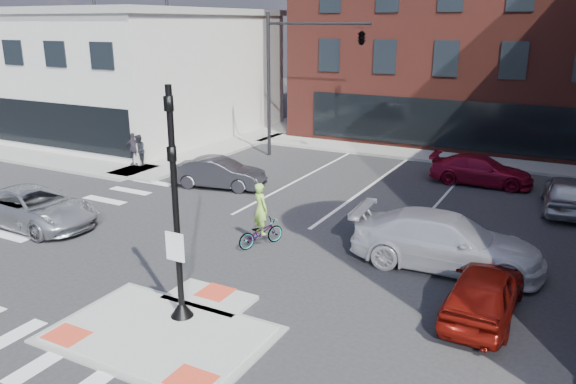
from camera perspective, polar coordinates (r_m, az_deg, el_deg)
The scene contains 18 objects.
ground at distance 15.07m, azimuth -11.64°, elevation -13.24°, with size 120.00×120.00×0.00m, color #28282B.
refuge_island at distance 14.88m, azimuth -12.30°, elevation -13.49°, with size 5.40×4.65×0.13m.
sidewalk_nw at distance 36.48m, azimuth -16.86°, elevation 4.45°, with size 23.50×20.50×0.15m.
sidewalk_n at distance 33.18m, azimuth 17.66°, elevation 3.19°, with size 26.00×3.00×0.15m, color gray.
building_nw at distance 42.85m, azimuth -17.96°, elevation 11.74°, with size 20.40×16.40×14.40m.
building_n at distance 42.22m, azimuth 21.34°, elevation 16.23°, with size 24.40×18.40×15.50m.
building_far_left at distance 63.17m, azimuth 17.07°, elevation 13.93°, with size 10.00×12.00×10.00m, color slate.
signal_pole at distance 14.33m, azimuth -11.19°, elevation -4.39°, with size 0.60×0.60×5.98m.
mast_arm_signal at distance 30.39m, azimuth 4.78°, elevation 14.44°, with size 6.10×2.24×8.00m.
silver_suv at distance 23.37m, azimuth -24.38°, elevation -1.43°, with size 2.44×5.30×1.47m, color #A9ACB0.
red_sedan at distance 15.79m, azimuth 19.29°, elevation -9.49°, with size 1.70×4.22×1.44m, color maroon.
white_pickup at distance 18.41m, azimuth 15.78°, elevation -4.85°, with size 2.41×5.94×1.72m, color white.
bg_car_dark at distance 26.44m, azimuth -7.02°, elevation 1.93°, with size 1.50×4.30×1.42m, color #2A2A2F.
bg_car_silver at distance 25.63m, azimuth 26.46°, elevation -0.13°, with size 1.79×4.44×1.51m, color #B0B3B7.
bg_car_red at distance 28.34m, azimuth 19.02°, elevation 2.09°, with size 1.92×4.72×1.37m, color maroon.
cyclist at distance 19.41m, azimuth -2.80°, elevation -3.37°, with size 1.33×1.90×2.27m.
pedestrian_a at distance 30.73m, azimuth -14.92°, elevation 4.11°, with size 0.81×0.63×1.66m, color black.
pedestrian_b at distance 30.96m, azimuth -15.41°, elevation 4.24°, with size 1.02×0.43×1.74m, color #38313C.
Camera 1 is at (8.61, -9.85, 7.48)m, focal length 35.00 mm.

